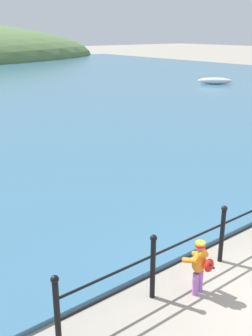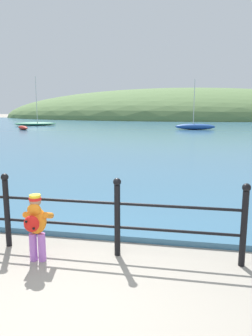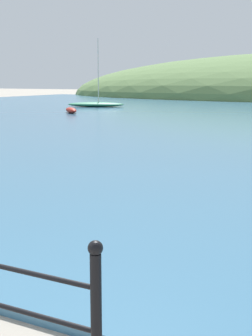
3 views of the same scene
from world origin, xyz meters
name	(u,v)px [view 2 (image 2 of 3)]	position (x,y,z in m)	size (l,w,h in m)	color
ground_plane	(61,311)	(0.00, 0.00, 0.00)	(200.00, 200.00, 0.00)	gray
water	(176,128)	(0.00, 32.00, 0.05)	(80.00, 60.00, 0.10)	#386684
far_hillside	(183,118)	(0.00, 69.32, 0.00)	(79.10, 43.51, 12.50)	#567542
iron_railing	(60,211)	(-0.59, 1.50, 0.64)	(5.57, 0.12, 1.21)	black
child_in_coat	(36,222)	(-0.79, 1.08, 0.61)	(0.41, 0.55, 1.00)	#AD66C6
boat_red_dinghy	(35,124)	(-16.79, 33.70, 0.33)	(5.14, 3.35, 5.74)	#287551
boat_green_fishing	(23,128)	(-14.54, 26.43, 0.29)	(2.09, 2.10, 0.38)	maroon
boat_nearest_quay	(195,126)	(1.92, 29.66, 0.41)	(3.86, 1.15, 4.78)	#1E4793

